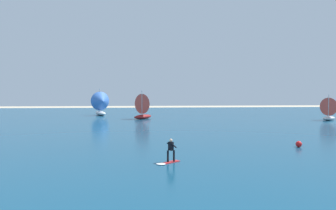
% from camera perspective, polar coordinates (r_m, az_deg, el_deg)
% --- Properties ---
extents(ocean, '(160.00, 90.00, 0.10)m').
position_cam_1_polar(ocean, '(53.69, -2.42, -2.94)').
color(ocean, navy).
rests_on(ocean, ground).
extents(kitesurfer, '(1.87, 1.67, 1.67)m').
position_cam_1_polar(kitesurfer, '(22.67, 0.16, -8.73)').
color(kitesurfer, red).
rests_on(kitesurfer, ocean).
extents(sailboat_leading, '(4.45, 4.54, 5.10)m').
position_cam_1_polar(sailboat_leading, '(58.47, -4.09, -0.16)').
color(sailboat_leading, maroon).
rests_on(sailboat_leading, ocean).
extents(sailboat_center_horizon, '(3.95, 3.63, 4.39)m').
position_cam_1_polar(sailboat_center_horizon, '(62.23, 26.89, -0.56)').
color(sailboat_center_horizon, silver).
rests_on(sailboat_center_horizon, ocean).
extents(sailboat_anchored_offshore, '(4.41, 4.93, 5.53)m').
position_cam_1_polar(sailboat_anchored_offshore, '(67.33, -11.74, 0.30)').
color(sailboat_anchored_offshore, silver).
rests_on(sailboat_anchored_offshore, ocean).
extents(marker_buoy, '(0.54, 0.54, 0.54)m').
position_cam_1_polar(marker_buoy, '(31.21, 22.19, -6.44)').
color(marker_buoy, red).
rests_on(marker_buoy, ocean).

